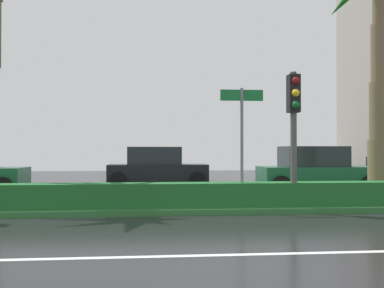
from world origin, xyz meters
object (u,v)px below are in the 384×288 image
street_name_sign (242,130)px  car_in_traffic_second (157,167)px  car_in_traffic_third (315,170)px  palm_tree_centre_left (378,6)px  traffic_signal_median_right (294,114)px

street_name_sign → car_in_traffic_second: (-2.00, 8.51, -1.25)m
car_in_traffic_second → car_in_traffic_third: bearing=-29.1°
street_name_sign → car_in_traffic_third: street_name_sign is taller
palm_tree_centre_left → car_in_traffic_third: palm_tree_centre_left is taller
palm_tree_centre_left → car_in_traffic_second: size_ratio=1.74×
car_in_traffic_third → palm_tree_centre_left: bearing=-80.8°
palm_tree_centre_left → car_in_traffic_second: palm_tree_centre_left is taller
traffic_signal_median_right → car_in_traffic_second: bearing=110.9°
traffic_signal_median_right → palm_tree_centre_left: bearing=29.1°
street_name_sign → car_in_traffic_third: 6.64m
palm_tree_centre_left → street_name_sign: palm_tree_centre_left is taller
palm_tree_centre_left → street_name_sign: (-4.50, -1.61, -3.83)m
palm_tree_centre_left → traffic_signal_median_right: (-3.20, -1.78, -3.41)m
car_in_traffic_third → car_in_traffic_second: bearing=150.9°
street_name_sign → palm_tree_centre_left: bearing=19.7°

